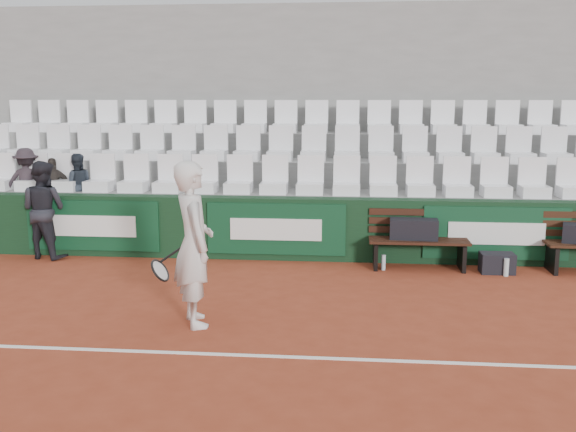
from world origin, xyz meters
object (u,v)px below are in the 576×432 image
Objects in this scene: spectator_a at (25,156)px; water_bottle_far at (506,267)px; bench_left at (418,254)px; ball_kid at (44,210)px; sports_bag_ground at (497,263)px; tennis_player at (194,244)px; sports_bag_left at (414,229)px; water_bottle_near at (383,262)px; spectator_c at (76,159)px; spectator_b at (52,161)px.

water_bottle_far is at bearing 155.77° from spectator_a.
bench_left is 1.28m from water_bottle_far.
sports_bag_ground is at bearing -166.85° from ball_kid.
tennis_player is (-3.96, -2.55, 0.79)m from sports_bag_ground.
sports_bag_ground is (1.22, -0.19, -0.45)m from sports_bag_left.
sports_bag_ground reaches higher than water_bottle_near.
spectator_c is (-2.91, 3.62, 0.60)m from tennis_player.
water_bottle_near is 0.22× the size of spectator_c.
spectator_a is 1.16× the size of spectator_b.
spectator_a is (-0.66, 0.79, 0.79)m from ball_kid.
spectator_b is at bearing 132.63° from tennis_player.
sports_bag_ground is 4.78m from tennis_player.
spectator_a is at bearing 171.09° from water_bottle_far.
water_bottle_far is 0.23× the size of spectator_a.
sports_bag_ground is 0.26× the size of tennis_player.
water_bottle_near is at bearing 146.41° from spectator_c.
bench_left is at bearing 172.42° from sports_bag_ground.
bench_left reaches higher than sports_bag_ground.
water_bottle_far is (0.09, -0.17, -0.02)m from sports_bag_ground.
water_bottle_far is 0.24× the size of spectator_c.
water_bottle_far is 4.77m from tennis_player.
ball_kid is (-7.11, 0.28, 0.64)m from sports_bag_ground.
spectator_b reaches higher than water_bottle_far.
ball_kid is at bearing 51.01° from spectator_c.
tennis_player is at bearing 107.67° from spectator_b.
ball_kid reaches higher than sports_bag_ground.
tennis_player is (-4.05, -2.38, 0.81)m from water_bottle_far.
bench_left is 3.97m from tennis_player.
bench_left is at bearing 156.87° from spectator_a.
sports_bag_ground is at bearing -7.58° from bench_left.
water_bottle_far is 7.24m from ball_kid.
water_bottle_near is (-0.45, -0.19, -0.49)m from sports_bag_left.
bench_left is 0.56m from water_bottle_near.
tennis_player is 5.29m from spectator_a.
water_bottle_near is (-0.53, -0.15, -0.11)m from bench_left.
sports_bag_left is 0.71× the size of spectator_b.
sports_bag_ground is 2.09× the size of water_bottle_near.
sports_bag_ground reaches higher than water_bottle_far.
water_bottle_near is at bearing 144.35° from spectator_b.
spectator_b reaches higher than tennis_player.
spectator_b reaches higher than sports_bag_left.
bench_left is at bearing 15.81° from water_bottle_near.
sports_bag_ground is at bearing 32.84° from tennis_player.
sports_bag_left is 1.46× the size of sports_bag_ground.
ball_kid is (-5.89, 0.09, 0.19)m from sports_bag_left.
ball_kid reaches higher than water_bottle_far.
tennis_player reaches higher than ball_kid.
sports_bag_left is at bearing 22.75° from water_bottle_near.
spectator_b is (-7.29, 1.06, 1.35)m from sports_bag_ground.
spectator_c is at bearing 170.97° from bench_left.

